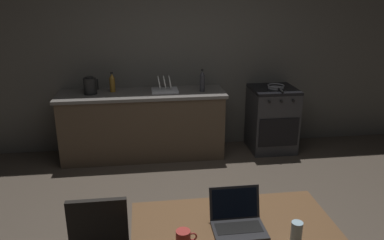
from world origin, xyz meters
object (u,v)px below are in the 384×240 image
bottle (202,81)px  laptop (238,221)px  stove_oven (272,119)px  bottle_b (112,83)px  frying_pan (276,87)px  drinking_glass (296,233)px  coffee_mug (184,238)px  dish_rack (165,88)px  electric_kettle (90,86)px

bottle → laptop: bearing=-94.5°
stove_oven → bottle_b: (-2.15, 0.08, 0.56)m
frying_pan → drinking_glass: frying_pan is taller
laptop → frying_pan: laptop is taller
stove_oven → frying_pan: bearing=-53.7°
frying_pan → coffee_mug: 3.37m
dish_rack → bottle: bearing=-5.9°
drinking_glass → dish_rack: (-0.56, 3.07, 0.10)m
frying_pan → dish_rack: bearing=178.9°
stove_oven → bottle: 1.15m
drinking_glass → frying_pan: bearing=72.8°
bottle → coffee_mug: bearing=-101.0°
bottle → dish_rack: size_ratio=0.86×
laptop → electric_kettle: bearing=108.4°
coffee_mug → frying_pan: bearing=62.0°
electric_kettle → drinking_glass: size_ratio=1.61×
dish_rack → bottle_b: bearing=173.2°
coffee_mug → bottle_b: 3.14m
bottle → frying_pan: (1.01, 0.02, -0.11)m
stove_oven → bottle: (-0.99, -0.05, 0.58)m
bottle → frying_pan: 1.02m
laptop → electric_kettle: electric_kettle is taller
electric_kettle → bottle: bottle is taller
electric_kettle → frying_pan: (2.44, -0.03, -0.08)m
laptop → bottle: 2.84m
frying_pan → coffee_mug: frying_pan is taller
laptop → bottle_b: bottle_b is taller
bottle → bottle_b: 1.16m
laptop → dish_rack: dish_rack is taller
laptop → bottle: bottle is taller
bottle → bottle_b: bottle is taller
dish_rack → coffee_mug: bearing=-91.7°
drinking_glass → bottle_b: bearing=111.3°
coffee_mug → bottle_b: bearing=100.7°
electric_kettle → drinking_glass: bearing=-64.0°
frying_pan → bottle_b: bottle_b is taller
dish_rack → bottle_b: 0.68m
stove_oven → bottle_b: 2.22m
electric_kettle → drinking_glass: (1.50, -3.07, -0.16)m
electric_kettle → frying_pan: 2.44m
bottle → drinking_glass: (0.07, -3.02, -0.19)m
coffee_mug → bottle: bearing=79.0°
bottle → stove_oven: bearing=2.7°
electric_kettle → stove_oven: bearing=-0.1°
bottle_b → bottle: bearing=-6.4°
frying_pan → stove_oven: bearing=126.3°
electric_kettle → coffee_mug: electric_kettle is taller
bottle → drinking_glass: size_ratio=2.09×
electric_kettle → coffee_mug: 3.13m
stove_oven → bottle: size_ratio=3.03×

